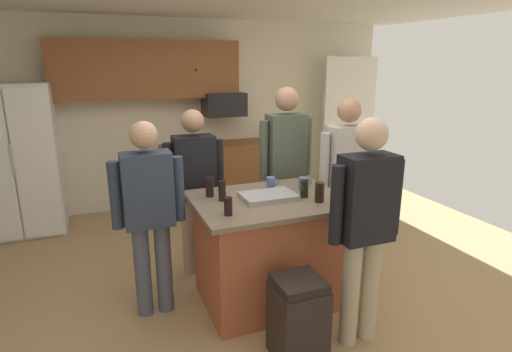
{
  "coord_description": "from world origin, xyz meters",
  "views": [
    {
      "loc": [
        -1.12,
        -3.11,
        2.03
      ],
      "look_at": [
        0.17,
        0.18,
        1.05
      ],
      "focal_mm": 29.1,
      "sensor_mm": 36.0,
      "label": 1
    }
  ],
  "objects_px": {
    "kitchen_island": "(269,249)",
    "person_guest_by_door": "(195,182)",
    "person_guest_right": "(346,174)",
    "person_elder_center": "(286,162)",
    "mug_blue_stoneware": "(304,183)",
    "mug_ceramic_white": "(271,183)",
    "microwave_over_range": "(224,104)",
    "glass_dark_ale": "(228,206)",
    "tumbler_amber": "(320,192)",
    "glass_short_whisky": "(304,189)",
    "refrigerator": "(18,160)",
    "serving_tray": "(268,196)",
    "trash_bin": "(298,319)",
    "person_host_foreground": "(149,208)",
    "glass_stout_tall": "(210,187)",
    "glass_pilsner": "(222,191)",
    "person_guest_left": "(365,219)"
  },
  "relations": [
    {
      "from": "kitchen_island",
      "to": "person_guest_by_door",
      "type": "relative_size",
      "value": 0.78
    },
    {
      "from": "person_guest_right",
      "to": "person_elder_center",
      "type": "bearing_deg",
      "value": -62.37
    },
    {
      "from": "mug_blue_stoneware",
      "to": "mug_ceramic_white",
      "type": "relative_size",
      "value": 1.07
    },
    {
      "from": "microwave_over_range",
      "to": "glass_dark_ale",
      "type": "distance_m",
      "value": 3.02
    },
    {
      "from": "tumbler_amber",
      "to": "glass_short_whisky",
      "type": "bearing_deg",
      "value": 110.41
    },
    {
      "from": "person_guest_by_door",
      "to": "refrigerator",
      "type": "bearing_deg",
      "value": -167.54
    },
    {
      "from": "kitchen_island",
      "to": "person_guest_right",
      "type": "height_order",
      "value": "person_guest_right"
    },
    {
      "from": "serving_tray",
      "to": "person_guest_right",
      "type": "bearing_deg",
      "value": 16.79
    },
    {
      "from": "refrigerator",
      "to": "trash_bin",
      "type": "height_order",
      "value": "refrigerator"
    },
    {
      "from": "microwave_over_range",
      "to": "person_host_foreground",
      "type": "height_order",
      "value": "microwave_over_range"
    },
    {
      "from": "person_guest_right",
      "to": "serving_tray",
      "type": "xyz_separation_m",
      "value": [
        -0.93,
        -0.28,
        -0.03
      ]
    },
    {
      "from": "person_guest_by_door",
      "to": "tumbler_amber",
      "type": "distance_m",
      "value": 1.25
    },
    {
      "from": "trash_bin",
      "to": "glass_stout_tall",
      "type": "bearing_deg",
      "value": 109.02
    },
    {
      "from": "kitchen_island",
      "to": "glass_stout_tall",
      "type": "xyz_separation_m",
      "value": [
        -0.44,
        0.23,
        0.54
      ]
    },
    {
      "from": "person_guest_by_door",
      "to": "kitchen_island",
      "type": "bearing_deg",
      "value": -0.0
    },
    {
      "from": "person_guest_by_door",
      "to": "glass_stout_tall",
      "type": "relative_size",
      "value": 9.76
    },
    {
      "from": "kitchen_island",
      "to": "person_guest_right",
      "type": "distance_m",
      "value": 1.09
    },
    {
      "from": "mug_blue_stoneware",
      "to": "glass_short_whisky",
      "type": "distance_m",
      "value": 0.23
    },
    {
      "from": "microwave_over_range",
      "to": "trash_bin",
      "type": "xyz_separation_m",
      "value": [
        -0.53,
        -3.38,
        -1.15
      ]
    },
    {
      "from": "kitchen_island",
      "to": "mug_ceramic_white",
      "type": "distance_m",
      "value": 0.58
    },
    {
      "from": "mug_blue_stoneware",
      "to": "serving_tray",
      "type": "distance_m",
      "value": 0.42
    },
    {
      "from": "microwave_over_range",
      "to": "glass_dark_ale",
      "type": "bearing_deg",
      "value": -106.76
    },
    {
      "from": "microwave_over_range",
      "to": "glass_short_whisky",
      "type": "bearing_deg",
      "value": -93.07
    },
    {
      "from": "person_guest_by_door",
      "to": "glass_dark_ale",
      "type": "bearing_deg",
      "value": -30.52
    },
    {
      "from": "mug_ceramic_white",
      "to": "glass_pilsner",
      "type": "xyz_separation_m",
      "value": [
        -0.5,
        -0.14,
        0.03
      ]
    },
    {
      "from": "person_guest_by_door",
      "to": "serving_tray",
      "type": "height_order",
      "value": "person_guest_by_door"
    },
    {
      "from": "person_guest_by_door",
      "to": "person_guest_left",
      "type": "xyz_separation_m",
      "value": [
        0.86,
        -1.49,
        0.04
      ]
    },
    {
      "from": "glass_stout_tall",
      "to": "trash_bin",
      "type": "distance_m",
      "value": 1.27
    },
    {
      "from": "person_elder_center",
      "to": "glass_dark_ale",
      "type": "height_order",
      "value": "person_elder_center"
    },
    {
      "from": "mug_ceramic_white",
      "to": "trash_bin",
      "type": "bearing_deg",
      "value": -102.49
    },
    {
      "from": "person_guest_right",
      "to": "glass_stout_tall",
      "type": "bearing_deg",
      "value": -15.03
    },
    {
      "from": "kitchen_island",
      "to": "trash_bin",
      "type": "relative_size",
      "value": 2.05
    },
    {
      "from": "person_guest_right",
      "to": "glass_pilsner",
      "type": "xyz_separation_m",
      "value": [
        -1.3,
        -0.19,
        0.03
      ]
    },
    {
      "from": "mug_blue_stoneware",
      "to": "trash_bin",
      "type": "xyz_separation_m",
      "value": [
        -0.49,
        -0.89,
        -0.69
      ]
    },
    {
      "from": "mug_blue_stoneware",
      "to": "person_elder_center",
      "type": "bearing_deg",
      "value": 80.31
    },
    {
      "from": "microwave_over_range",
      "to": "person_guest_by_door",
      "type": "height_order",
      "value": "same"
    },
    {
      "from": "person_guest_left",
      "to": "trash_bin",
      "type": "bearing_deg",
      "value": 62.23
    },
    {
      "from": "person_guest_right",
      "to": "glass_dark_ale",
      "type": "bearing_deg",
      "value": 4.22
    },
    {
      "from": "kitchen_island",
      "to": "mug_blue_stoneware",
      "type": "xyz_separation_m",
      "value": [
        0.39,
        0.13,
        0.51
      ]
    },
    {
      "from": "microwave_over_range",
      "to": "person_elder_center",
      "type": "height_order",
      "value": "person_elder_center"
    },
    {
      "from": "person_guest_by_door",
      "to": "glass_dark_ale",
      "type": "distance_m",
      "value": 0.98
    },
    {
      "from": "person_guest_by_door",
      "to": "tumbler_amber",
      "type": "bearing_deg",
      "value": 8.02
    },
    {
      "from": "person_elder_center",
      "to": "person_host_foreground",
      "type": "bearing_deg",
      "value": -35.08
    },
    {
      "from": "kitchen_island",
      "to": "mug_blue_stoneware",
      "type": "relative_size",
      "value": 9.74
    },
    {
      "from": "person_host_foreground",
      "to": "person_guest_right",
      "type": "distance_m",
      "value": 1.88
    },
    {
      "from": "person_elder_center",
      "to": "glass_short_whisky",
      "type": "distance_m",
      "value": 0.81
    },
    {
      "from": "microwave_over_range",
      "to": "person_elder_center",
      "type": "bearing_deg",
      "value": -88.28
    },
    {
      "from": "microwave_over_range",
      "to": "kitchen_island",
      "type": "relative_size",
      "value": 0.45
    },
    {
      "from": "person_elder_center",
      "to": "person_guest_left",
      "type": "height_order",
      "value": "person_elder_center"
    },
    {
      "from": "kitchen_island",
      "to": "glass_stout_tall",
      "type": "bearing_deg",
      "value": 152.1
    }
  ]
}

